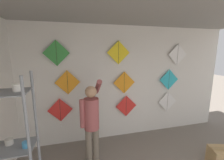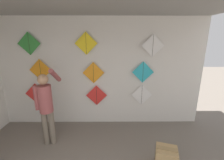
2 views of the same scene
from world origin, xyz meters
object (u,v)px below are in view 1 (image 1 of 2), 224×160
object	(u,v)px
kite_3	(68,82)
kite_7	(118,53)
cardboard_box	(220,158)
kite_1	(126,106)
kite_8	(178,54)
kite_2	(167,102)
kite_5	(169,80)
shopkeeper	(92,119)
kite_0	(60,111)
kite_4	(124,83)
kite_6	(56,53)

from	to	relation	value
kite_3	kite_7	size ratio (longest dim) A/B	1.00
cardboard_box	kite_7	distance (m)	2.95
cardboard_box	kite_1	xyz separation A→B (m)	(-1.38, 1.49, 0.63)
kite_1	kite_8	distance (m)	1.91
kite_2	kite_5	distance (m)	0.62
shopkeeper	kite_8	xyz separation A→B (m)	(2.39, 0.82, 1.16)
kite_1	kite_3	bearing A→B (deg)	180.00
cardboard_box	kite_0	size ratio (longest dim) A/B	0.65
cardboard_box	kite_2	size ratio (longest dim) A/B	0.81
kite_8	shopkeeper	bearing A→B (deg)	-161.15
cardboard_box	kite_4	size ratio (longest dim) A/B	0.81
cardboard_box	kite_6	world-z (taller)	kite_6
kite_4	kite_5	xyz separation A→B (m)	(1.26, 0.00, 0.01)
kite_3	kite_7	world-z (taller)	kite_7
kite_5	kite_8	bearing A→B (deg)	0.00
kite_1	kite_4	bearing A→B (deg)	180.00
kite_4	kite_5	size ratio (longest dim) A/B	1.00
kite_4	kite_8	bearing A→B (deg)	0.00
shopkeeper	kite_3	bearing A→B (deg)	108.21
kite_4	kite_8	world-z (taller)	kite_8
kite_3	kite_4	size ratio (longest dim) A/B	1.00
kite_2	cardboard_box	bearing A→B (deg)	-83.15
shopkeeper	cardboard_box	size ratio (longest dim) A/B	3.79
shopkeeper	kite_1	size ratio (longest dim) A/B	3.06
cardboard_box	kite_6	xyz separation A→B (m)	(-2.98, 1.49, 1.97)
kite_3	kite_5	xyz separation A→B (m)	(2.60, 0.00, -0.06)
kite_2	kite_5	size ratio (longest dim) A/B	1.00
kite_0	kite_6	distance (m)	1.31
kite_2	kite_6	xyz separation A→B (m)	(-2.80, 0.00, 1.33)
kite_3	kite_6	size ratio (longest dim) A/B	1.00
kite_7	kite_8	xyz separation A→B (m)	(1.63, 0.00, -0.05)
kite_3	kite_2	bearing A→B (deg)	0.00
kite_2	kite_3	size ratio (longest dim) A/B	1.00
kite_4	kite_1	bearing A→B (deg)	0.00
shopkeeper	kite_7	distance (m)	1.65
kite_3	kite_5	size ratio (longest dim) A/B	1.00
kite_5	kite_8	distance (m)	0.70
kite_4	kite_6	size ratio (longest dim) A/B	1.00
kite_2	kite_5	bearing A→B (deg)	180.00
cardboard_box	kite_1	bearing A→B (deg)	132.86
kite_7	kite_3	bearing A→B (deg)	180.00
cardboard_box	kite_5	size ratio (longest dim) A/B	0.81
kite_1	kite_3	size ratio (longest dim) A/B	1.00
kite_6	kite_7	bearing A→B (deg)	0.00
shopkeeper	kite_0	xyz separation A→B (m)	(-0.62, 0.81, -0.10)
kite_2	kite_8	bearing A→B (deg)	0.00
kite_1	kite_3	world-z (taller)	kite_3
kite_4	kite_7	world-z (taller)	kite_7
kite_4	kite_8	xyz separation A→B (m)	(1.47, 0.00, 0.68)
shopkeeper	kite_5	distance (m)	2.38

